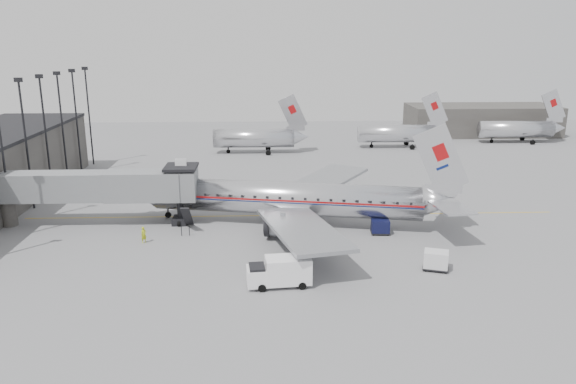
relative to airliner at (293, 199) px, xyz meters
name	(u,v)px	position (x,y,z in m)	size (l,w,h in m)	color
ground	(266,233)	(-2.93, -2.86, -2.87)	(160.00, 160.00, 0.00)	slate
hangar	(481,120)	(42.07, 57.14, 0.13)	(30.00, 12.00, 6.00)	#3C3937
apron_line	(292,215)	(0.07, 3.14, -2.87)	(0.15, 60.00, 0.01)	gold
jet_bridge	(109,187)	(-19.59, 0.81, 1.31)	(21.00, 6.20, 7.10)	slate
floodlight_masts	(36,134)	(-30.43, 10.14, 5.49)	(0.90, 42.25, 15.25)	black
distant_aircraft_near	(255,137)	(-4.73, 39.14, -0.14)	(16.39, 3.20, 10.26)	silver
distant_aircraft_mid	(397,133)	(21.27, 43.14, -0.14)	(16.39, 3.20, 10.26)	silver
distant_aircraft_far	(517,128)	(45.27, 47.14, -0.14)	(16.39, 3.20, 10.26)	silver
airliner	(293,199)	(0.00, 0.00, 0.00)	(35.75, 32.81, 11.42)	silver
service_van	(280,271)	(-1.78, -15.65, -1.59)	(5.35, 2.47, 2.44)	white
baggage_cart_navy	(380,227)	(8.87, -3.50, -2.08)	(1.99, 1.57, 1.49)	black
baggage_cart_white	(436,260)	(11.87, -12.86, -1.97)	(2.56, 2.24, 1.69)	silver
ramp_worker	(144,235)	(-14.93, -5.15, -2.04)	(0.61, 0.40, 1.66)	#B0BF16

